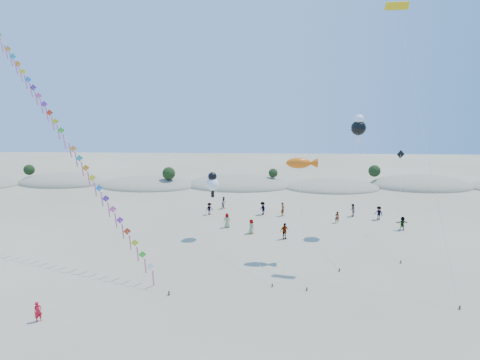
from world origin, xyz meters
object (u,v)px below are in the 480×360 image
Objects in this scene: parafoil_kite at (399,14)px; flyer_foreground at (38,312)px; fish_kite at (302,163)px; kite_train at (62,132)px.

parafoil_kite reaches higher than flyer_foreground.
parafoil_kite is at bearing 3.94° from fish_kite.
kite_train is 34.12m from parafoil_kite.
kite_train is 2.36× the size of fish_kite.
parafoil_kite reaches higher than fish_kite.
flyer_foreground is at bearing -76.10° from kite_train.
flyer_foreground is (-20.67, -12.56, -8.94)m from fish_kite.
fish_kite is at bearing -2.09° from kite_train.
parafoil_kite is at bearing -0.53° from kite_train.
flyer_foreground is (3.32, -13.43, -11.80)m from kite_train.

